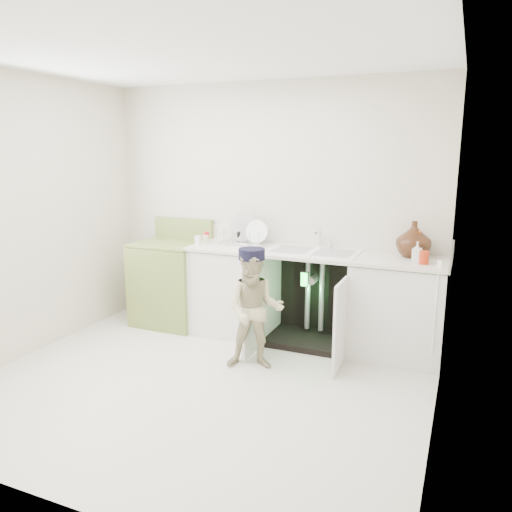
% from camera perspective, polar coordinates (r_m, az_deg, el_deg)
% --- Properties ---
extents(ground, '(3.50, 3.50, 0.00)m').
position_cam_1_polar(ground, '(4.14, -6.34, -14.37)').
color(ground, beige).
rests_on(ground, ground).
extents(room_shell, '(6.00, 5.50, 1.26)m').
position_cam_1_polar(room_shell, '(3.76, -6.79, 2.96)').
color(room_shell, beige).
rests_on(room_shell, ground).
extents(counter_run, '(2.44, 1.02, 1.22)m').
position_cam_1_polar(counter_run, '(4.81, 6.71, -4.51)').
color(counter_run, silver).
rests_on(counter_run, ground).
extents(avocado_stove, '(0.71, 0.65, 1.10)m').
position_cam_1_polar(avocado_stove, '(5.42, -9.59, -2.88)').
color(avocado_stove, olive).
rests_on(avocado_stove, ground).
extents(repair_worker, '(0.64, 0.66, 1.04)m').
position_cam_1_polar(repair_worker, '(4.22, -0.13, -6.09)').
color(repair_worker, '#C0B78A').
rests_on(repair_worker, ground).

